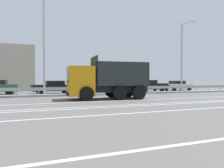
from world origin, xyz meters
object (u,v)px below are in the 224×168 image
Objects in this scene: parked_car_3 at (54,87)px; parked_car_4 at (102,87)px; dump_truck at (98,83)px; street_lamp_1 at (44,34)px; median_road_sign at (127,81)px; parked_car_5 at (148,86)px; street_lamp_2 at (183,54)px; parked_car_6 at (178,86)px.

parked_car_3 is 5.59m from parked_car_4.
street_lamp_1 is (-3.65, 4.22, 4.36)m from dump_truck.
dump_truck is 2.52× the size of median_road_sign.
parked_car_4 is 6.21m from parked_car_5.
street_lamp_2 is at bearing 34.87° from parked_car_5.
dump_truck is at bearing -59.62° from parked_car_6.
dump_truck is 1.47× the size of parked_car_4.
street_lamp_1 is 2.34× the size of parked_car_4.
street_lamp_1 is at bearing 46.52° from dump_truck.
median_road_sign reaches higher than parked_car_3.
parked_car_3 is (-7.02, 3.82, -0.68)m from median_road_sign.
dump_truck reaches higher than parked_car_5.
street_lamp_2 is (15.44, 0.11, -1.13)m from street_lamp_1.
street_lamp_1 is 15.48m from street_lamp_2.
dump_truck is 6.38m from median_road_sign.
median_road_sign is 0.53× the size of parked_car_5.
street_lamp_2 is 1.66× the size of parked_car_5.
parked_car_3 is at bearing 21.87° from dump_truck.
parked_car_5 is (6.21, -0.11, 0.08)m from parked_car_4.
parked_car_6 is at bearing -87.64° from parked_car_4.
dump_truck is at bearing -47.05° from parked_car_5.
parked_car_3 is (-14.18, 3.88, -3.77)m from street_lamp_2.
parked_car_4 is at bearing 110.69° from median_road_sign.
parked_car_3 is at bearing 151.45° from median_road_sign.
dump_truck is 1.34× the size of parked_car_5.
parked_car_6 is (2.59, 4.08, -3.79)m from street_lamp_2.
parked_car_6 is (18.03, 4.18, -4.93)m from street_lamp_1.
street_lamp_1 is 9.33m from parked_car_4.
street_lamp_2 reaches higher than dump_truck.
parked_car_4 is at bearing -15.79° from dump_truck.
dump_truck is 8.56m from parked_car_3.
parked_car_3 is at bearing 72.45° from street_lamp_1.
median_road_sign reaches higher than parked_car_6.
street_lamp_2 is at bearing -64.23° from dump_truck.
parked_car_6 is (16.77, 0.19, -0.02)m from parked_car_3.
parked_car_6 is at bearing 96.35° from parked_car_5.
median_road_sign is 0.32× the size of street_lamp_2.
street_lamp_1 reaches higher than parked_car_3.
parked_car_5 reaches higher than parked_car_6.
street_lamp_1 is 2.12× the size of parked_car_5.
parked_car_4 is at bearing 155.89° from street_lamp_2.
street_lamp_1 reaches higher than parked_car_4.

